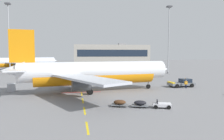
{
  "coord_description": "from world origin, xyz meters",
  "views": [
    {
      "loc": [
        16.82,
        -20.69,
        7.79
      ],
      "look_at": [
        25.88,
        30.94,
        3.75
      ],
      "focal_mm": 33.79,
      "sensor_mm": 36.0,
      "label": 1
    }
  ],
  "objects_px": {
    "ground_crew_worker": "(186,84)",
    "apron_light_mast_near": "(9,31)",
    "airliner_mid_left": "(23,62)",
    "baggage_train": "(140,104)",
    "airliner_foreground": "(94,73)",
    "pushback_tug": "(182,83)",
    "apron_light_mast_far": "(169,32)",
    "uld_cargo_container": "(11,87)"
  },
  "relations": [
    {
      "from": "pushback_tug",
      "to": "airliner_mid_left",
      "type": "xyz_separation_m",
      "value": [
        -49.87,
        62.19,
        2.92
      ]
    },
    {
      "from": "airliner_foreground",
      "to": "apron_light_mast_far",
      "type": "height_order",
      "value": "apron_light_mast_far"
    },
    {
      "from": "baggage_train",
      "to": "apron_light_mast_near",
      "type": "distance_m",
      "value": 65.11
    },
    {
      "from": "airliner_foreground",
      "to": "baggage_train",
      "type": "distance_m",
      "value": 15.2
    },
    {
      "from": "uld_cargo_container",
      "to": "apron_light_mast_far",
      "type": "relative_size",
      "value": 0.07
    },
    {
      "from": "uld_cargo_container",
      "to": "ground_crew_worker",
      "type": "bearing_deg",
      "value": -4.09
    },
    {
      "from": "apron_light_mast_near",
      "to": "apron_light_mast_far",
      "type": "relative_size",
      "value": 0.99
    },
    {
      "from": "pushback_tug",
      "to": "ground_crew_worker",
      "type": "height_order",
      "value": "pushback_tug"
    },
    {
      "from": "apron_light_mast_near",
      "to": "apron_light_mast_far",
      "type": "xyz_separation_m",
      "value": [
        59.97,
        -4.98,
        0.09
      ]
    },
    {
      "from": "uld_cargo_container",
      "to": "airliner_mid_left",
      "type": "bearing_deg",
      "value": 100.82
    },
    {
      "from": "ground_crew_worker",
      "to": "apron_light_mast_far",
      "type": "bearing_deg",
      "value": 71.46
    },
    {
      "from": "baggage_train",
      "to": "apron_light_mast_near",
      "type": "height_order",
      "value": "apron_light_mast_near"
    },
    {
      "from": "pushback_tug",
      "to": "uld_cargo_container",
      "type": "xyz_separation_m",
      "value": [
        -38.1,
        0.6,
        -0.1
      ]
    },
    {
      "from": "apron_light_mast_near",
      "to": "apron_light_mast_far",
      "type": "bearing_deg",
      "value": -4.75
    },
    {
      "from": "pushback_tug",
      "to": "baggage_train",
      "type": "bearing_deg",
      "value": -132.96
    },
    {
      "from": "apron_light_mast_near",
      "to": "airliner_foreground",
      "type": "bearing_deg",
      "value": -55.63
    },
    {
      "from": "pushback_tug",
      "to": "ground_crew_worker",
      "type": "distance_m",
      "value": 2.12
    },
    {
      "from": "baggage_train",
      "to": "uld_cargo_container",
      "type": "relative_size",
      "value": 4.46
    },
    {
      "from": "airliner_foreground",
      "to": "uld_cargo_container",
      "type": "height_order",
      "value": "airliner_foreground"
    },
    {
      "from": "airliner_mid_left",
      "to": "apron_light_mast_far",
      "type": "height_order",
      "value": "apron_light_mast_far"
    },
    {
      "from": "airliner_mid_left",
      "to": "airliner_foreground",
      "type": "bearing_deg",
      "value": -66.28
    },
    {
      "from": "airliner_mid_left",
      "to": "apron_light_mast_far",
      "type": "distance_m",
      "value": 69.28
    },
    {
      "from": "airliner_mid_left",
      "to": "baggage_train",
      "type": "bearing_deg",
      "value": -66.54
    },
    {
      "from": "pushback_tug",
      "to": "apron_light_mast_near",
      "type": "relative_size",
      "value": 0.24
    },
    {
      "from": "airliner_foreground",
      "to": "ground_crew_worker",
      "type": "height_order",
      "value": "airliner_foreground"
    },
    {
      "from": "airliner_mid_left",
      "to": "baggage_train",
      "type": "height_order",
      "value": "airliner_mid_left"
    },
    {
      "from": "airliner_mid_left",
      "to": "uld_cargo_container",
      "type": "relative_size",
      "value": 16.82
    },
    {
      "from": "pushback_tug",
      "to": "uld_cargo_container",
      "type": "relative_size",
      "value": 3.19
    },
    {
      "from": "pushback_tug",
      "to": "ground_crew_worker",
      "type": "bearing_deg",
      "value": -94.94
    },
    {
      "from": "ground_crew_worker",
      "to": "apron_light_mast_near",
      "type": "distance_m",
      "value": 64.17
    },
    {
      "from": "ground_crew_worker",
      "to": "uld_cargo_container",
      "type": "distance_m",
      "value": 38.02
    },
    {
      "from": "uld_cargo_container",
      "to": "apron_light_mast_near",
      "type": "height_order",
      "value": "apron_light_mast_near"
    },
    {
      "from": "airliner_foreground",
      "to": "airliner_mid_left",
      "type": "height_order",
      "value": "airliner_foreground"
    },
    {
      "from": "uld_cargo_container",
      "to": "pushback_tug",
      "type": "bearing_deg",
      "value": -0.91
    },
    {
      "from": "pushback_tug",
      "to": "baggage_train",
      "type": "xyz_separation_m",
      "value": [
        -15.61,
        -16.76,
        -0.38
      ]
    },
    {
      "from": "uld_cargo_container",
      "to": "apron_light_mast_far",
      "type": "distance_m",
      "value": 60.6
    },
    {
      "from": "airliner_foreground",
      "to": "pushback_tug",
      "type": "relative_size",
      "value": 5.63
    },
    {
      "from": "baggage_train",
      "to": "uld_cargo_container",
      "type": "distance_m",
      "value": 28.42
    },
    {
      "from": "airliner_mid_left",
      "to": "baggage_train",
      "type": "distance_m",
      "value": 86.13
    },
    {
      "from": "airliner_mid_left",
      "to": "apron_light_mast_far",
      "type": "xyz_separation_m",
      "value": [
        61.17,
        -30.06,
        12.42
      ]
    },
    {
      "from": "ground_crew_worker",
      "to": "apron_light_mast_near",
      "type": "bearing_deg",
      "value": 141.03
    },
    {
      "from": "baggage_train",
      "to": "uld_cargo_container",
      "type": "bearing_deg",
      "value": 142.33
    }
  ]
}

